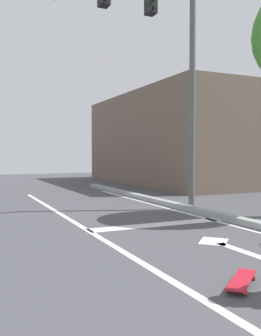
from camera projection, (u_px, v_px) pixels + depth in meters
The scene contains 7 objects.
lane_line_center at pixel (168, 279), 4.42m from camera, with size 0.12×20.00×0.01m, color silver.
stop_bar at pixel (158, 225), 7.81m from camera, with size 3.03×0.40×0.01m, color silver.
lane_arrow_stem at pixel (249, 253), 5.56m from camera, with size 0.16×1.40×0.01m, color silver.
lane_arrow_head at pixel (214, 241), 6.33m from camera, with size 0.56×0.44×0.01m, color silver.
spare_skateboard at pixel (242, 280), 4.19m from camera, with size 0.75×0.65×0.08m.
traffic_signal_mast at pixel (144, 38), 9.18m from camera, with size 5.03×0.34×5.87m.
building_block at pixel (232, 141), 20.36m from camera, with size 12.58×10.59×4.40m, color brown.
Camera 1 is at (-1.75, 2.21, 1.49)m, focal length 39.89 mm.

